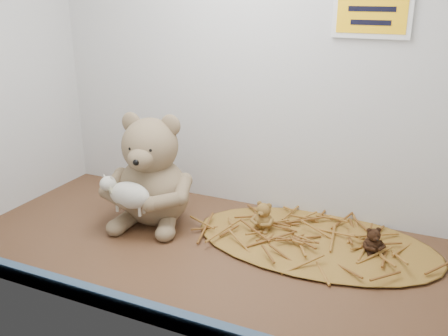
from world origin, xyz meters
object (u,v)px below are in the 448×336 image
at_px(main_teddy, 152,169).
at_px(toy_lamb, 130,195).
at_px(mini_teddy_tan, 264,215).
at_px(mini_teddy_brown, 373,239).

height_order(main_teddy, toy_lamb, main_teddy).
height_order(main_teddy, mini_teddy_tan, main_teddy).
bearing_deg(mini_teddy_brown, toy_lamb, 161.74).
height_order(toy_lamb, mini_teddy_tan, toy_lamb).
bearing_deg(mini_teddy_tan, toy_lamb, -145.57).
relative_size(main_teddy, mini_teddy_tan, 3.94).
relative_size(mini_teddy_tan, mini_teddy_brown, 1.17).
bearing_deg(toy_lamb, mini_teddy_brown, 15.12).
xyz_separation_m(main_teddy, mini_teddy_tan, (0.29, 0.06, -0.10)).
distance_m(main_teddy, toy_lamb, 0.11).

